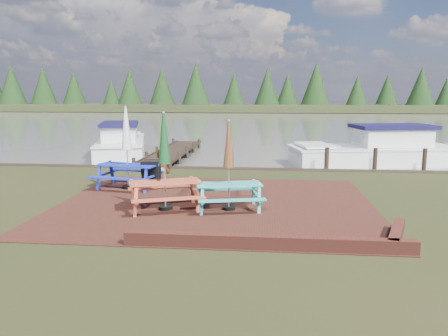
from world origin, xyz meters
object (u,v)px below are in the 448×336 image
(picnic_table_blue, at_px, (127,161))
(jetty, at_px, (173,152))
(picnic_table_teal, at_px, (229,179))
(chalkboard, at_px, (151,174))
(boat_near, at_px, (377,152))
(picnic_table_red, at_px, (165,177))
(boat_jetty, at_px, (121,144))
(person, at_px, (161,151))

(picnic_table_blue, xyz_separation_m, jetty, (-0.33, 8.53, -0.84))
(picnic_table_teal, height_order, chalkboard, picnic_table_teal)
(picnic_table_blue, xyz_separation_m, boat_near, (9.78, 7.09, -0.53))
(chalkboard, relative_size, jetty, 0.10)
(picnic_table_red, relative_size, boat_jetty, 0.36)
(picnic_table_teal, relative_size, person, 1.33)
(picnic_table_teal, bearing_deg, chalkboard, 125.49)
(picnic_table_red, height_order, jetty, picnic_table_red)
(picnic_table_blue, bearing_deg, boat_jetty, 120.54)
(picnic_table_teal, height_order, picnic_table_red, picnic_table_red)
(person, bearing_deg, chalkboard, 105.06)
(boat_near, relative_size, person, 4.35)
(picnic_table_teal, relative_size, boat_jetty, 0.34)
(picnic_table_teal, relative_size, jetty, 0.27)
(boat_near, bearing_deg, picnic_table_teal, 135.59)
(picnic_table_teal, distance_m, picnic_table_red, 1.74)
(picnic_table_teal, relative_size, chalkboard, 2.61)
(picnic_table_blue, bearing_deg, boat_near, 46.29)
(picnic_table_blue, height_order, chalkboard, picnic_table_blue)
(picnic_table_teal, relative_size, picnic_table_blue, 0.90)
(boat_jetty, bearing_deg, picnic_table_blue, -85.24)
(picnic_table_blue, distance_m, chalkboard, 0.90)
(boat_near, bearing_deg, picnic_table_blue, 114.67)
(person, bearing_deg, picnic_table_red, 113.19)
(boat_jetty, relative_size, person, 3.96)
(picnic_table_blue, relative_size, boat_jetty, 0.37)
(boat_jetty, distance_m, boat_near, 13.20)
(picnic_table_blue, distance_m, person, 2.85)
(picnic_table_red, bearing_deg, boat_near, 29.66)
(picnic_table_teal, height_order, picnic_table_blue, picnic_table_blue)
(chalkboard, bearing_deg, picnic_table_blue, -172.02)
(picnic_table_red, relative_size, jetty, 0.29)
(jetty, relative_size, boat_near, 1.13)
(picnic_table_red, distance_m, picnic_table_blue, 3.15)
(boat_jetty, bearing_deg, jetty, -23.55)
(jetty, bearing_deg, boat_jetty, 171.89)
(picnic_table_blue, height_order, boat_jetty, picnic_table_blue)
(picnic_table_blue, xyz_separation_m, boat_jetty, (-3.29, 8.95, -0.55))
(picnic_table_teal, distance_m, jetty, 11.61)
(boat_jetty, bearing_deg, person, -74.17)
(jetty, bearing_deg, picnic_table_blue, -87.75)
(chalkboard, bearing_deg, picnic_table_teal, -46.50)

